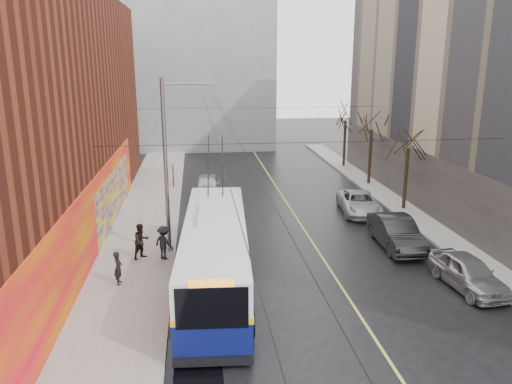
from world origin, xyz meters
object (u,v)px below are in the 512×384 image
tree_mid (372,120)px  pedestrian_b (141,241)px  parked_car_a (468,272)px  following_car (207,186)px  streetlight_pole (169,163)px  parked_car_b (396,232)px  pedestrian_a (118,268)px  pedestrian_c (164,243)px  tree_far (346,112)px  tree_near (409,137)px  parked_car_c (359,203)px  trolleybus (215,253)px

tree_mid → pedestrian_b: tree_mid is taller
parked_car_a → following_car: size_ratio=0.95×
streetlight_pole → parked_car_b: streetlight_pole is taller
parked_car_b → pedestrian_a: bearing=-165.4°
pedestrian_a → following_car: bearing=-17.0°
parked_car_b → pedestrian_c: size_ratio=2.90×
pedestrian_b → pedestrian_c: 1.15m
pedestrian_a → pedestrian_b: (0.73, 2.90, 0.14)m
tree_mid → parked_car_a: size_ratio=1.53×
tree_far → parked_car_a: 26.14m
following_car → pedestrian_c: 12.48m
tree_mid → pedestrian_c: tree_mid is taller
streetlight_pole → tree_far: 25.09m
tree_mid → pedestrian_a: size_ratio=4.37×
pedestrian_b → streetlight_pole: bearing=-14.0°
tree_far → following_car: size_ratio=1.43×
tree_near → parked_car_c: (-3.20, -0.26, -4.28)m
streetlight_pole → tree_near: (15.14, 6.00, 0.13)m
tree_near → trolleybus: (-13.07, -10.34, -3.33)m
parked_car_a → pedestrian_a: bearing=167.6°
tree_mid → pedestrian_b: bearing=-140.3°
trolleybus → parked_car_b: 10.63m
tree_far → trolleybus: 27.84m
trolleybus → parked_car_c: (9.87, 10.08, -0.95)m
pedestrian_c → parked_car_b: bearing=-137.5°
following_car → parked_car_b: bearing=-45.3°
pedestrian_b → following_car: bearing=30.7°
parked_car_c → pedestrian_b: size_ratio=2.77×
tree_far → parked_car_b: bearing=-98.9°
parked_car_a → following_car: bearing=118.1°
trolleybus → streetlight_pole: bearing=118.8°
tree_near → tree_far: size_ratio=0.97×
streetlight_pole → tree_near: 16.28m
parked_car_a → pedestrian_c: 14.27m
pedestrian_b → parked_car_a: bearing=-61.1°
following_car → pedestrian_c: bearing=-96.9°
tree_near → pedestrian_c: tree_near is taller
tree_far → pedestrian_b: bearing=-128.6°
streetlight_pole → pedestrian_a: size_ratio=5.89×
tree_mid → trolleybus: bearing=-127.0°
following_car → pedestrian_a: bearing=-101.7°
parked_car_a → pedestrian_c: (-13.50, 4.62, 0.28)m
following_car → pedestrian_c: (-2.47, -12.23, 0.23)m
streetlight_pole → tree_mid: bearing=40.7°
parked_car_a → parked_car_b: (-1.20, 5.20, 0.09)m
tree_far → pedestrian_c: bearing=-126.3°
parked_car_c → tree_near: bearing=10.8°
tree_far → tree_mid: bearing=-90.0°
tree_mid → tree_far: size_ratio=1.02×
trolleybus → following_car: bearing=93.2°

